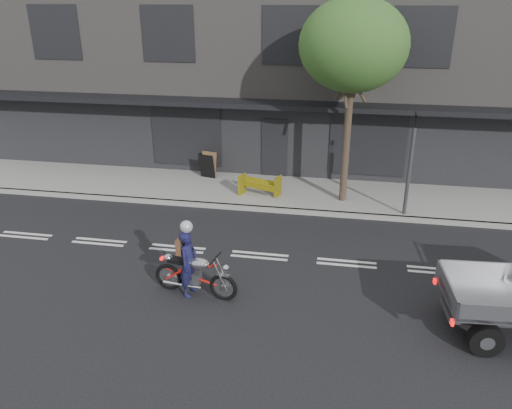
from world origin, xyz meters
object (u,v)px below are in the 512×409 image
object	(u,v)px
street_tree	(353,46)
construction_barrier	(259,187)
motorcycle	(195,274)
traffic_light_pole	(409,170)
sandwich_board	(207,166)
rider	(189,263)

from	to	relation	value
street_tree	construction_barrier	distance (m)	5.56
motorcycle	construction_barrier	world-z (taller)	motorcycle
traffic_light_pole	sandwich_board	distance (m)	7.60
motorcycle	construction_barrier	xyz separation A→B (m)	(0.50, 6.10, -0.04)
street_tree	sandwich_board	distance (m)	7.10
street_tree	motorcycle	world-z (taller)	street_tree
traffic_light_pole	sandwich_board	xyz separation A→B (m)	(-7.21, 2.18, -1.02)
sandwich_board	street_tree	bearing A→B (deg)	-1.26
traffic_light_pole	sandwich_board	world-z (taller)	traffic_light_pole
street_tree	sandwich_board	bearing A→B (deg)	165.71
rider	sandwich_board	bearing A→B (deg)	21.06
street_tree	rider	size ratio (longest dim) A/B	4.04
street_tree	motorcycle	size ratio (longest dim) A/B	3.13
street_tree	traffic_light_pole	distance (m)	4.23
traffic_light_pole	rider	size ratio (longest dim) A/B	2.10
street_tree	traffic_light_pole	bearing A→B (deg)	-23.03
motorcycle	construction_barrier	bearing A→B (deg)	94.18
traffic_light_pole	rider	world-z (taller)	traffic_light_pole
sandwich_board	rider	bearing A→B (deg)	-64.81
street_tree	sandwich_board	xyz separation A→B (m)	(-5.21, 1.33, -4.65)
traffic_light_pole	rider	xyz separation A→B (m)	(-5.55, -5.51, -0.82)
motorcycle	traffic_light_pole	bearing A→B (deg)	54.48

